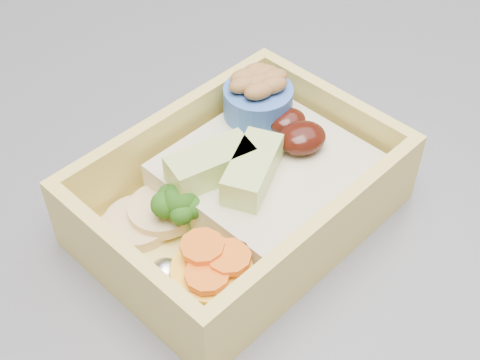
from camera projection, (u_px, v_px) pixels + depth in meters
name	position (u px, v px, depth m)	size (l,w,h in m)	color
bento_box	(244.00, 187.00, 0.39)	(0.21, 0.18, 0.06)	#DCC45A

